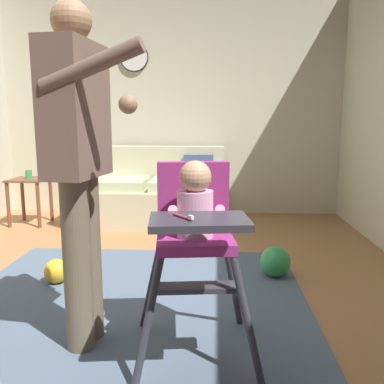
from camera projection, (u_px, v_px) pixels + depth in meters
name	position (u px, v px, depth m)	size (l,w,h in m)	color
ground	(123.00, 315.00, 2.54)	(5.77, 7.11, 0.10)	#A67045
wall_far	(171.00, 102.00, 5.03)	(4.97, 0.06, 2.78)	beige
area_rug	(117.00, 330.00, 2.25)	(2.27, 2.86, 0.01)	slate
couch	(151.00, 193.00, 4.71)	(1.72, 0.86, 0.86)	beige
high_chair	(195.00, 221.00, 1.93)	(0.67, 0.78, 0.98)	#31313C
adult_standing	(79.00, 159.00, 1.98)	(0.51, 0.54, 1.70)	brown
toy_ball	(56.00, 271.00, 2.91)	(0.18, 0.18, 0.18)	gold
toy_ball_second	(275.00, 262.00, 3.03)	(0.23, 0.23, 0.23)	green
side_table	(30.00, 191.00, 4.56)	(0.40, 0.40, 0.52)	brown
sippy_cup	(29.00, 174.00, 4.53)	(0.07, 0.07, 0.10)	green
wall_clock	(134.00, 57.00, 4.92)	(0.35, 0.04, 0.35)	white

